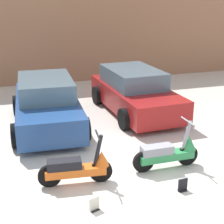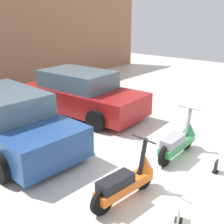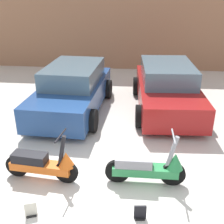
% 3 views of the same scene
% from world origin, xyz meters
% --- Properties ---
extents(ground_plane, '(28.00, 28.00, 0.00)m').
position_xyz_m(ground_plane, '(0.00, 0.00, 0.00)').
color(ground_plane, silver).
extents(scooter_front_left, '(1.49, 0.53, 1.04)m').
position_xyz_m(scooter_front_left, '(-1.40, 0.53, 0.37)').
color(scooter_front_left, black).
rests_on(scooter_front_left, ground_plane).
extents(scooter_front_right, '(1.52, 0.55, 1.06)m').
position_xyz_m(scooter_front_right, '(0.60, 0.61, 0.38)').
color(scooter_front_right, black).
rests_on(scooter_front_right, ground_plane).
extents(car_rear_left, '(2.11, 4.10, 1.37)m').
position_xyz_m(car_rear_left, '(-1.60, 3.96, 0.65)').
color(car_rear_left, navy).
rests_on(car_rear_left, ground_plane).
extents(car_rear_center, '(2.12, 4.12, 1.37)m').
position_xyz_m(car_rear_center, '(1.22, 4.36, 0.66)').
color(car_rear_center, maroon).
rests_on(car_rear_center, ground_plane).
extents(placard_near_left_scooter, '(0.20, 0.17, 0.26)m').
position_xyz_m(placard_near_left_scooter, '(-1.33, -0.43, 0.11)').
color(placard_near_left_scooter, black).
rests_on(placard_near_left_scooter, ground_plane).
extents(placard_near_right_scooter, '(0.20, 0.14, 0.26)m').
position_xyz_m(placard_near_right_scooter, '(0.46, -0.32, 0.11)').
color(placard_near_right_scooter, black).
rests_on(placard_near_right_scooter, ground_plane).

